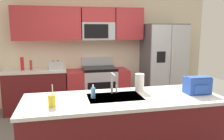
{
  "coord_description": "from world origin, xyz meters",
  "views": [
    {
      "loc": [
        -0.89,
        -3.19,
        1.75
      ],
      "look_at": [
        -0.04,
        0.6,
        1.05
      ],
      "focal_mm": 37.04,
      "sensor_mm": 36.0,
      "label": 1
    }
  ],
  "objects_px": {
    "drink_cup_yellow": "(52,101)",
    "paper_towel_roll": "(140,82)",
    "refrigerator": "(163,64)",
    "pepper_mill": "(31,65)",
    "bottle_red": "(22,64)",
    "soap_dispenser": "(93,93)",
    "backpack": "(197,85)",
    "range_oven": "(98,87)",
    "sink_faucet": "(113,81)",
    "toaster": "(56,65)"
  },
  "relations": [
    {
      "from": "toaster",
      "to": "sink_faucet",
      "type": "distance_m",
      "value": 2.2
    },
    {
      "from": "bottle_red",
      "to": "soap_dispenser",
      "type": "xyz_separation_m",
      "value": [
        1.15,
        -2.23,
        -0.07
      ]
    },
    {
      "from": "bottle_red",
      "to": "pepper_mill",
      "type": "bearing_deg",
      "value": 5.69
    },
    {
      "from": "range_oven",
      "to": "soap_dispenser",
      "type": "xyz_separation_m",
      "value": [
        -0.42,
        -2.25,
        0.53
      ]
    },
    {
      "from": "toaster",
      "to": "pepper_mill",
      "type": "xyz_separation_m",
      "value": [
        -0.5,
        0.05,
        0.01
      ]
    },
    {
      "from": "refrigerator",
      "to": "range_oven",
      "type": "bearing_deg",
      "value": 177.3
    },
    {
      "from": "backpack",
      "to": "bottle_red",
      "type": "bearing_deg",
      "value": 137.32
    },
    {
      "from": "toaster",
      "to": "paper_towel_roll",
      "type": "xyz_separation_m",
      "value": [
        1.15,
        -2.01,
        0.03
      ]
    },
    {
      "from": "paper_towel_roll",
      "to": "bottle_red",
      "type": "bearing_deg",
      "value": 131.74
    },
    {
      "from": "drink_cup_yellow",
      "to": "paper_towel_roll",
      "type": "distance_m",
      "value": 1.23
    },
    {
      "from": "refrigerator",
      "to": "backpack",
      "type": "relative_size",
      "value": 5.78
    },
    {
      "from": "pepper_mill",
      "to": "drink_cup_yellow",
      "type": "relative_size",
      "value": 0.8
    },
    {
      "from": "range_oven",
      "to": "sink_faucet",
      "type": "height_order",
      "value": "sink_faucet"
    },
    {
      "from": "pepper_mill",
      "to": "drink_cup_yellow",
      "type": "height_order",
      "value": "drink_cup_yellow"
    },
    {
      "from": "sink_faucet",
      "to": "range_oven",
      "type": "bearing_deg",
      "value": 86.32
    },
    {
      "from": "range_oven",
      "to": "backpack",
      "type": "xyz_separation_m",
      "value": [
        0.96,
        -2.35,
        0.57
      ]
    },
    {
      "from": "drink_cup_yellow",
      "to": "paper_towel_roll",
      "type": "bearing_deg",
      "value": 19.4
    },
    {
      "from": "range_oven",
      "to": "sink_faucet",
      "type": "distance_m",
      "value": 2.21
    },
    {
      "from": "pepper_mill",
      "to": "paper_towel_roll",
      "type": "relative_size",
      "value": 0.84
    },
    {
      "from": "soap_dispenser",
      "to": "paper_towel_roll",
      "type": "height_order",
      "value": "paper_towel_roll"
    },
    {
      "from": "range_oven",
      "to": "refrigerator",
      "type": "distance_m",
      "value": 1.6
    },
    {
      "from": "refrigerator",
      "to": "sink_faucet",
      "type": "relative_size",
      "value": 6.56
    },
    {
      "from": "drink_cup_yellow",
      "to": "backpack",
      "type": "distance_m",
      "value": 1.87
    },
    {
      "from": "refrigerator",
      "to": "bottle_red",
      "type": "height_order",
      "value": "refrigerator"
    },
    {
      "from": "soap_dispenser",
      "to": "backpack",
      "type": "relative_size",
      "value": 0.53
    },
    {
      "from": "toaster",
      "to": "soap_dispenser",
      "type": "distance_m",
      "value": 2.25
    },
    {
      "from": "pepper_mill",
      "to": "bottle_red",
      "type": "xyz_separation_m",
      "value": [
        -0.17,
        -0.02,
        0.03
      ]
    },
    {
      "from": "bottle_red",
      "to": "sink_faucet",
      "type": "bearing_deg",
      "value": -55.65
    },
    {
      "from": "refrigerator",
      "to": "pepper_mill",
      "type": "height_order",
      "value": "refrigerator"
    },
    {
      "from": "range_oven",
      "to": "drink_cup_yellow",
      "type": "relative_size",
      "value": 5.4
    },
    {
      "from": "range_oven",
      "to": "backpack",
      "type": "bearing_deg",
      "value": -67.8
    },
    {
      "from": "sink_faucet",
      "to": "pepper_mill",
      "type": "bearing_deg",
      "value": 120.95
    },
    {
      "from": "refrigerator",
      "to": "soap_dispenser",
      "type": "bearing_deg",
      "value": -131.74
    },
    {
      "from": "sink_faucet",
      "to": "paper_towel_roll",
      "type": "bearing_deg",
      "value": 7.73
    },
    {
      "from": "paper_towel_roll",
      "to": "sink_faucet",
      "type": "bearing_deg",
      "value": -172.27
    },
    {
      "from": "refrigerator",
      "to": "paper_towel_roll",
      "type": "relative_size",
      "value": 7.71
    },
    {
      "from": "refrigerator",
      "to": "pepper_mill",
      "type": "xyz_separation_m",
      "value": [
        -2.93,
        0.07,
        0.08
      ]
    },
    {
      "from": "toaster",
      "to": "pepper_mill",
      "type": "distance_m",
      "value": 0.5
    },
    {
      "from": "pepper_mill",
      "to": "range_oven",
      "type": "bearing_deg",
      "value": 0.1
    },
    {
      "from": "toaster",
      "to": "sink_faucet",
      "type": "height_order",
      "value": "sink_faucet"
    },
    {
      "from": "drink_cup_yellow",
      "to": "bottle_red",
      "type": "bearing_deg",
      "value": 105.15
    },
    {
      "from": "toaster",
      "to": "soap_dispenser",
      "type": "xyz_separation_m",
      "value": [
        0.48,
        -2.2,
        -0.02
      ]
    },
    {
      "from": "refrigerator",
      "to": "bottle_red",
      "type": "relative_size",
      "value": 6.85
    },
    {
      "from": "toaster",
      "to": "paper_towel_roll",
      "type": "relative_size",
      "value": 1.17
    },
    {
      "from": "soap_dispenser",
      "to": "paper_towel_roll",
      "type": "relative_size",
      "value": 0.71
    },
    {
      "from": "bottle_red",
      "to": "paper_towel_roll",
      "type": "height_order",
      "value": "bottle_red"
    },
    {
      "from": "pepper_mill",
      "to": "sink_faucet",
      "type": "bearing_deg",
      "value": -59.05
    },
    {
      "from": "toaster",
      "to": "backpack",
      "type": "xyz_separation_m",
      "value": [
        1.86,
        -2.29,
        0.03
      ]
    },
    {
      "from": "soap_dispenser",
      "to": "toaster",
      "type": "bearing_deg",
      "value": 102.4
    },
    {
      "from": "range_oven",
      "to": "sink_faucet",
      "type": "bearing_deg",
      "value": -93.68
    }
  ]
}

